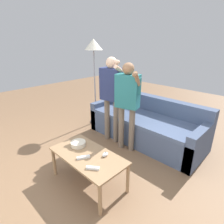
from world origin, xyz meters
name	(u,v)px	position (x,y,z in m)	size (l,w,h in m)	color
ground_plane	(85,183)	(0.00, 0.00, 0.00)	(12.00, 12.00, 0.00)	brown
couch	(146,125)	(-0.12, 1.61, 0.29)	(2.20, 0.90, 0.79)	#475675
coffee_table	(88,158)	(0.04, 0.05, 0.39)	(1.03, 0.53, 0.45)	#997551
snack_bowl	(78,144)	(-0.23, 0.10, 0.48)	(0.21, 0.21, 0.06)	beige
game_remote_nunchuk	(105,154)	(0.22, 0.18, 0.47)	(0.06, 0.09, 0.05)	white
floor_lamp	(94,50)	(-1.43, 1.45, 1.64)	(0.38, 0.38, 1.86)	#2D2D33
player_center	(127,98)	(-0.16, 1.05, 0.95)	(0.49, 0.33, 1.51)	#756656
player_left	(112,91)	(-0.57, 1.11, 0.99)	(0.49, 0.30, 1.57)	#756656
game_remote_wand_near	(83,157)	(0.06, -0.04, 0.46)	(0.11, 0.16, 0.03)	white
game_remote_wand_far	(93,168)	(0.30, -0.09, 0.46)	(0.15, 0.12, 0.03)	white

